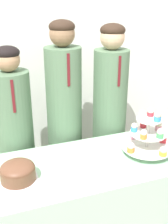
{
  "coord_description": "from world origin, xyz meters",
  "views": [
    {
      "loc": [
        -0.55,
        -1.11,
        1.74
      ],
      "look_at": [
        -0.03,
        0.33,
        1.1
      ],
      "focal_mm": 45.0,
      "sensor_mm": 36.0,
      "label": 1
    }
  ],
  "objects": [
    {
      "name": "student_1",
      "position": [
        -0.03,
        0.76,
        0.77
      ],
      "size": [
        0.26,
        0.27,
        1.59
      ],
      "color": "#567556",
      "rests_on": "ground_plane"
    },
    {
      "name": "student_0",
      "position": [
        -0.4,
        0.76,
        0.69
      ],
      "size": [
        0.26,
        0.27,
        1.44
      ],
      "color": "#567556",
      "rests_on": "ground_plane"
    },
    {
      "name": "cake_knife",
      "position": [
        -0.53,
        0.12,
        0.77
      ],
      "size": [
        0.25,
        0.1,
        0.01
      ],
      "rotation": [
        0.0,
        0.0,
        -0.33
      ],
      "color": "silver",
      "rests_on": "table"
    },
    {
      "name": "wall_back",
      "position": [
        0.0,
        1.29,
        1.35
      ],
      "size": [
        9.0,
        0.06,
        2.7
      ],
      "color": "silver",
      "rests_on": "ground_plane"
    },
    {
      "name": "student_2",
      "position": [
        0.34,
        0.76,
        0.75
      ],
      "size": [
        0.27,
        0.27,
        1.56
      ],
      "color": "#567556",
      "rests_on": "ground_plane"
    },
    {
      "name": "round_cake",
      "position": [
        -0.45,
        0.25,
        0.83
      ],
      "size": [
        0.22,
        0.22,
        0.12
      ],
      "color": "white",
      "rests_on": "table"
    },
    {
      "name": "table",
      "position": [
        0.0,
        0.3,
        0.38
      ],
      "size": [
        1.4,
        0.59,
        0.77
      ],
      "color": "#A8DBB2",
      "rests_on": "ground_plane"
    },
    {
      "name": "cupcake_stand",
      "position": [
        0.39,
        0.27,
        0.9
      ],
      "size": [
        0.33,
        0.33,
        0.31
      ],
      "color": "silver",
      "rests_on": "table"
    }
  ]
}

